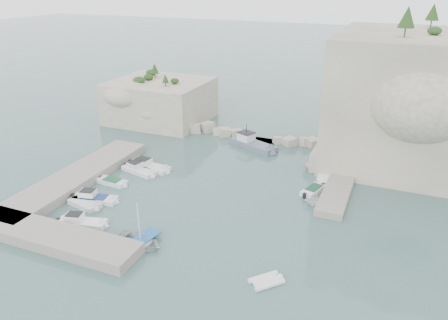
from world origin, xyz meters
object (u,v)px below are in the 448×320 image
at_px(motorboat_a, 149,169).
at_px(motorboat_c, 112,184).
at_px(inflatable_dinghy, 266,283).
at_px(motorboat_d, 95,201).
at_px(tender_east_a, 316,205).
at_px(motorboat_b, 139,172).
at_px(work_boat, 253,148).
at_px(tender_east_c, 325,179).
at_px(rowboat, 141,245).
at_px(motorboat_e, 85,206).
at_px(tender_east_d, 318,171).
at_px(tender_east_b, 313,192).
at_px(motorboat_f, 82,225).

height_order(motorboat_a, motorboat_c, motorboat_a).
relative_size(motorboat_c, inflatable_dinghy, 1.42).
bearing_deg(motorboat_d, tender_east_a, 9.18).
relative_size(motorboat_a, motorboat_b, 1.21).
xyz_separation_m(motorboat_c, work_boat, (12.08, 18.20, 0.00)).
xyz_separation_m(motorboat_c, tender_east_c, (23.99, 11.53, 0.00)).
bearing_deg(inflatable_dinghy, motorboat_c, 107.89).
height_order(rowboat, tender_east_a, tender_east_a).
distance_m(motorboat_c, tender_east_c, 26.62).
bearing_deg(motorboat_e, tender_east_d, 53.32).
distance_m(motorboat_a, work_boat, 16.26).
bearing_deg(work_boat, tender_east_a, -25.66).
height_order(tender_east_a, work_boat, work_boat).
bearing_deg(inflatable_dinghy, tender_east_d, 43.80).
relative_size(motorboat_d, tender_east_a, 1.98).
distance_m(motorboat_b, tender_east_b, 22.35).
distance_m(motorboat_e, tender_east_a, 25.87).
distance_m(tender_east_a, tender_east_b, 3.28).
bearing_deg(rowboat, motorboat_a, 38.85).
height_order(motorboat_c, tender_east_a, tender_east_a).
bearing_deg(work_boat, tender_east_c, -6.44).
height_order(motorboat_b, motorboat_e, motorboat_b).
distance_m(tender_east_c, work_boat, 13.64).
height_order(motorboat_f, rowboat, motorboat_f).
bearing_deg(inflatable_dinghy, motorboat_e, 120.48).
bearing_deg(motorboat_d, tender_east_b, 16.59).
xyz_separation_m(motorboat_d, tender_east_c, (23.12, 16.01, 0.00)).
height_order(tender_east_c, tender_east_d, tender_east_d).
relative_size(tender_east_d, work_boat, 0.50).
distance_m(motorboat_a, motorboat_c, 5.91).
bearing_deg(motorboat_a, motorboat_d, -89.63).
relative_size(rowboat, tender_east_a, 1.68).
bearing_deg(motorboat_f, tender_east_b, 24.23).
distance_m(motorboat_d, tender_east_b, 25.44).
xyz_separation_m(inflatable_dinghy, tender_east_a, (1.13, 14.94, 0.00)).
bearing_deg(motorboat_b, tender_east_a, 14.96).
bearing_deg(motorboat_e, rowboat, -10.35).
height_order(tender_east_a, tender_east_d, tender_east_d).
relative_size(motorboat_d, rowboat, 1.18).
height_order(motorboat_b, tender_east_a, tender_east_a).
xyz_separation_m(inflatable_dinghy, tender_east_b, (0.11, 18.06, 0.00)).
relative_size(motorboat_c, tender_east_a, 1.48).
distance_m(motorboat_e, work_boat, 26.63).
xyz_separation_m(motorboat_a, motorboat_b, (-0.52, -1.51, 0.00)).
relative_size(motorboat_a, motorboat_f, 1.21).
bearing_deg(tender_east_a, work_boat, 22.17).
relative_size(motorboat_b, tender_east_a, 1.92).
bearing_deg(motorboat_d, tender_east_d, 28.28).
bearing_deg(tender_east_c, motorboat_d, 121.35).
height_order(motorboat_a, motorboat_e, motorboat_a).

